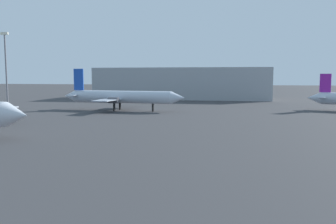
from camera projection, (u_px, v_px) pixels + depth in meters
airplane_distant at (121, 97)px, 83.21m from camera, size 30.74×18.59×9.86m
light_mast_left at (6, 63)px, 107.98m from camera, size 2.40×0.50×21.31m
terminal_building at (183, 83)px, 127.47m from camera, size 60.83×21.03×10.90m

